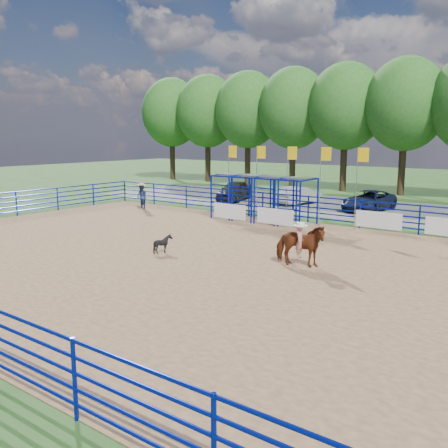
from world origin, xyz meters
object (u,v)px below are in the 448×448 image
at_px(horse_and_rider, 300,244).
at_px(calf, 163,244).
at_px(car_b, 299,195).
at_px(car_a, 235,191).
at_px(car_c, 369,201).
at_px(spectator_cowboy, 142,196).

distance_m(horse_and_rider, calf, 5.75).
height_order(calf, car_b, car_b).
relative_size(horse_and_rider, car_a, 0.54).
bearing_deg(car_c, calf, -94.23).
bearing_deg(spectator_cowboy, car_a, 73.96).
relative_size(horse_and_rider, spectator_cowboy, 1.35).
bearing_deg(car_b, spectator_cowboy, 61.00).
xyz_separation_m(spectator_cowboy, car_c, (12.01, 8.45, -0.22)).
bearing_deg(spectator_cowboy, car_b, 50.47).
relative_size(car_a, car_c, 0.92).
xyz_separation_m(horse_and_rider, car_c, (-3.13, 15.01, -0.23)).
bearing_deg(horse_and_rider, car_b, 118.62).
bearing_deg(car_a, car_b, -3.95).
xyz_separation_m(car_b, car_c, (5.05, 0.02, 0.01)).
height_order(horse_and_rider, car_c, horse_and_rider).
distance_m(horse_and_rider, car_c, 15.33).
xyz_separation_m(spectator_cowboy, car_a, (2.13, 7.40, -0.14)).
bearing_deg(spectator_cowboy, calf, -39.95).
bearing_deg(calf, car_b, -21.00).
relative_size(spectator_cowboy, car_c, 0.36).
bearing_deg(car_a, car_c, -9.95).
bearing_deg(horse_and_rider, calf, -164.92).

